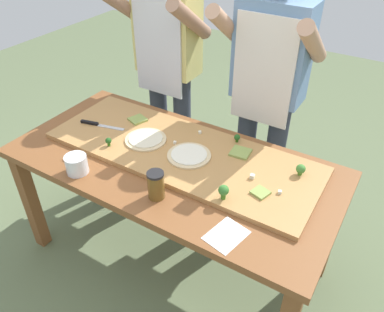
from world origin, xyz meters
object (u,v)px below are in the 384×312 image
(pizza_slice_far_right, at_px, (260,192))
(cook_left, at_px, (167,58))
(prep_table, at_px, (173,175))
(recipe_note, at_px, (226,235))
(pizza_slice_center, at_px, (240,152))
(pizza_whole_cheese_artichoke, at_px, (146,139))
(broccoli_floret_front_mid, at_px, (301,169))
(cheese_crumble_b, at_px, (175,143))
(sauce_jar, at_px, (156,185))
(pizza_slice_near_right, at_px, (138,119))
(cheese_crumble_c, at_px, (280,192))
(pizza_whole_white_garlic, at_px, (189,155))
(broccoli_floret_front_left, at_px, (237,138))
(broccoli_floret_front_right, at_px, (108,141))
(broccoli_floret_center_right, at_px, (224,191))
(flour_cup, at_px, (77,165))
(chefs_knife, at_px, (96,124))
(cheese_crumble_a, at_px, (200,132))
(cook_right, at_px, (268,82))
(cheese_crumble_d, at_px, (252,176))

(pizza_slice_far_right, relative_size, cook_left, 0.04)
(prep_table, relative_size, recipe_note, 10.14)
(pizza_slice_center, xyz_separation_m, recipe_note, (0.19, -0.52, -0.03))
(pizza_whole_cheese_artichoke, bearing_deg, pizza_slice_far_right, -6.03)
(pizza_slice_far_right, relative_size, broccoli_floret_front_mid, 1.24)
(cheese_crumble_b, xyz_separation_m, sauce_jar, (0.15, -0.37, 0.04))
(sauce_jar, bearing_deg, prep_table, 109.45)
(pizza_slice_near_right, relative_size, cheese_crumble_c, 5.59)
(pizza_whole_white_garlic, xyz_separation_m, broccoli_floret_front_left, (0.15, 0.25, 0.02))
(pizza_slice_near_right, height_order, cheese_crumble_c, cheese_crumble_c)
(prep_table, relative_size, sauce_jar, 12.44)
(broccoli_floret_front_right, bearing_deg, broccoli_floret_front_left, 34.75)
(broccoli_floret_front_right, distance_m, broccoli_floret_center_right, 0.71)
(sauce_jar, bearing_deg, broccoli_floret_front_right, 158.51)
(prep_table, bearing_deg, broccoli_floret_front_left, 53.14)
(pizza_slice_center, relative_size, broccoli_floret_center_right, 1.34)
(pizza_whole_white_garlic, relative_size, flour_cup, 2.08)
(sauce_jar, bearing_deg, pizza_whole_white_garlic, 93.79)
(pizza_slice_center, bearing_deg, chefs_knife, -167.59)
(chefs_knife, bearing_deg, cheese_crumble_b, 9.07)
(cheese_crumble_a, bearing_deg, cook_right, 58.14)
(pizza_whole_white_garlic, bearing_deg, broccoli_floret_center_right, -32.53)
(prep_table, height_order, pizza_whole_cheese_artichoke, pizza_whole_cheese_artichoke)
(pizza_whole_white_garlic, relative_size, cheese_crumble_b, 15.22)
(prep_table, height_order, pizza_slice_near_right, pizza_slice_near_right)
(broccoli_floret_front_right, height_order, cheese_crumble_c, broccoli_floret_front_right)
(cheese_crumble_d, xyz_separation_m, cook_right, (-0.18, 0.57, 0.21))
(pizza_whole_cheese_artichoke, bearing_deg, pizza_slice_center, 17.96)
(broccoli_floret_front_mid, relative_size, cheese_crumble_c, 3.61)
(recipe_note, relative_size, cook_right, 0.10)
(recipe_note, bearing_deg, chefs_knife, 161.88)
(pizza_slice_far_right, height_order, cook_right, cook_right)
(pizza_slice_near_right, height_order, cook_left, cook_left)
(pizza_slice_center, height_order, cheese_crumble_c, cheese_crumble_c)
(prep_table, height_order, cheese_crumble_a, cheese_crumble_a)
(cheese_crumble_b, relative_size, sauce_jar, 0.11)
(pizza_whole_white_garlic, relative_size, pizza_slice_far_right, 3.14)
(recipe_note, bearing_deg, broccoli_floret_front_mid, 75.46)
(recipe_note, bearing_deg, cook_right, 104.15)
(pizza_slice_center, bearing_deg, sauce_jar, -112.06)
(chefs_knife, distance_m, cheese_crumble_b, 0.50)
(pizza_slice_center, xyz_separation_m, broccoli_floret_front_left, (-0.06, 0.09, 0.02))
(cheese_crumble_a, height_order, recipe_note, cheese_crumble_a)
(cook_right, bearing_deg, cheese_crumble_d, -72.22)
(broccoli_floret_front_right, distance_m, recipe_note, 0.85)
(broccoli_floret_front_right, bearing_deg, broccoli_floret_center_right, -3.84)
(cheese_crumble_b, relative_size, flour_cup, 0.14)
(broccoli_floret_front_left, height_order, cheese_crumble_c, broccoli_floret_front_left)
(chefs_knife, distance_m, cheese_crumble_d, 0.97)
(pizza_slice_far_right, height_order, cheese_crumble_c, cheese_crumble_c)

